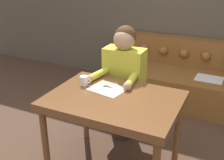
% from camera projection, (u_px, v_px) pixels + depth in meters
% --- Properties ---
extents(wall_back, '(8.00, 0.06, 2.60)m').
position_uv_depth(wall_back, '(184.00, 3.00, 4.06)').
color(wall_back, brown).
rests_on(wall_back, ground_plane).
extents(dining_table, '(1.14, 0.82, 0.77)m').
position_uv_depth(dining_table, '(114.00, 106.00, 2.46)').
color(dining_table, brown).
rests_on(dining_table, ground_plane).
extents(couch, '(1.92, 0.91, 0.83)m').
position_uv_depth(couch, '(179.00, 79.00, 4.02)').
color(couch, brown).
rests_on(couch, ground_plane).
extents(person, '(0.48, 0.58, 1.27)m').
position_uv_depth(person, '(124.00, 82.00, 3.00)').
color(person, '#33281E').
rests_on(person, ground_plane).
extents(pattern_paper_main, '(0.36, 0.31, 0.00)m').
position_uv_depth(pattern_paper_main, '(108.00, 89.00, 2.57)').
color(pattern_paper_main, beige).
rests_on(pattern_paper_main, dining_table).
extents(scissors, '(0.22, 0.07, 0.01)m').
position_uv_depth(scissors, '(109.00, 87.00, 2.61)').
color(scissors, silver).
rests_on(scissors, dining_table).
extents(mug, '(0.11, 0.08, 0.09)m').
position_uv_depth(mug, '(84.00, 81.00, 2.64)').
color(mug, silver).
rests_on(mug, dining_table).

